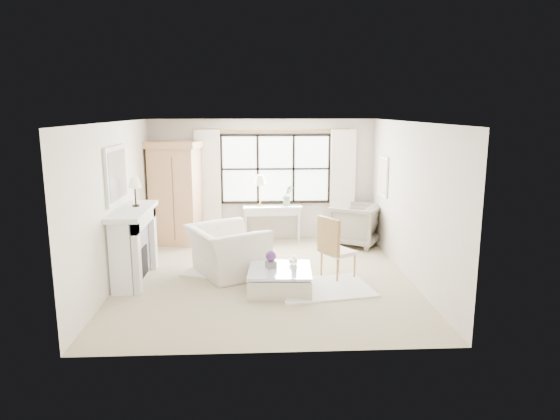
# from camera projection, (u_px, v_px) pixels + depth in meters

# --- Properties ---
(floor) EXTENTS (5.50, 5.50, 0.00)m
(floor) POSITION_uv_depth(u_px,v_px,m) (265.00, 278.00, 8.75)
(floor) COLOR tan
(floor) RESTS_ON ground
(ceiling) EXTENTS (5.50, 5.50, 0.00)m
(ceiling) POSITION_uv_depth(u_px,v_px,m) (264.00, 122.00, 8.22)
(ceiling) COLOR silver
(ceiling) RESTS_ON ground
(wall_back) EXTENTS (5.00, 0.00, 5.00)m
(wall_back) POSITION_uv_depth(u_px,v_px,m) (262.00, 180.00, 11.18)
(wall_back) COLOR beige
(wall_back) RESTS_ON ground
(wall_front) EXTENTS (5.00, 0.00, 5.00)m
(wall_front) POSITION_uv_depth(u_px,v_px,m) (270.00, 245.00, 5.80)
(wall_front) COLOR beige
(wall_front) RESTS_ON ground
(wall_left) EXTENTS (0.00, 5.50, 5.50)m
(wall_left) POSITION_uv_depth(u_px,v_px,m) (116.00, 204.00, 8.36)
(wall_left) COLOR white
(wall_left) RESTS_ON ground
(wall_right) EXTENTS (0.00, 5.50, 5.50)m
(wall_right) POSITION_uv_depth(u_px,v_px,m) (409.00, 201.00, 8.61)
(wall_right) COLOR beige
(wall_right) RESTS_ON ground
(window_pane) EXTENTS (2.40, 0.02, 1.50)m
(window_pane) POSITION_uv_depth(u_px,v_px,m) (276.00, 169.00, 11.13)
(window_pane) COLOR white
(window_pane) RESTS_ON wall_back
(window_frame) EXTENTS (2.50, 0.04, 1.50)m
(window_frame) POSITION_uv_depth(u_px,v_px,m) (276.00, 169.00, 11.12)
(window_frame) COLOR black
(window_frame) RESTS_ON wall_back
(curtain_rod) EXTENTS (3.30, 0.04, 0.04)m
(curtain_rod) POSITION_uv_depth(u_px,v_px,m) (276.00, 130.00, 10.89)
(curtain_rod) COLOR #AC7B3C
(curtain_rod) RESTS_ON wall_back
(curtain_left) EXTENTS (0.55, 0.10, 2.47)m
(curtain_left) POSITION_uv_depth(u_px,v_px,m) (208.00, 186.00, 11.04)
(curtain_left) COLOR white
(curtain_left) RESTS_ON ground
(curtain_right) EXTENTS (0.55, 0.10, 2.47)m
(curtain_right) POSITION_uv_depth(u_px,v_px,m) (342.00, 185.00, 11.19)
(curtain_right) COLOR white
(curtain_right) RESTS_ON ground
(fireplace) EXTENTS (0.58, 1.66, 1.26)m
(fireplace) POSITION_uv_depth(u_px,v_px,m) (132.00, 244.00, 8.51)
(fireplace) COLOR white
(fireplace) RESTS_ON ground
(mirror_frame) EXTENTS (0.05, 1.15, 0.95)m
(mirror_frame) POSITION_uv_depth(u_px,v_px,m) (116.00, 175.00, 8.27)
(mirror_frame) COLOR silver
(mirror_frame) RESTS_ON wall_left
(mirror_glass) EXTENTS (0.02, 1.00, 0.80)m
(mirror_glass) POSITION_uv_depth(u_px,v_px,m) (118.00, 175.00, 8.27)
(mirror_glass) COLOR silver
(mirror_glass) RESTS_ON wall_left
(art_frame) EXTENTS (0.04, 0.62, 0.82)m
(art_frame) POSITION_uv_depth(u_px,v_px,m) (383.00, 177.00, 10.23)
(art_frame) COLOR white
(art_frame) RESTS_ON wall_right
(art_canvas) EXTENTS (0.01, 0.52, 0.72)m
(art_canvas) POSITION_uv_depth(u_px,v_px,m) (382.00, 177.00, 10.23)
(art_canvas) COLOR beige
(art_canvas) RESTS_ON wall_right
(mantel_lamp) EXTENTS (0.22, 0.22, 0.51)m
(mantel_lamp) POSITION_uv_depth(u_px,v_px,m) (135.00, 184.00, 8.52)
(mantel_lamp) COLOR black
(mantel_lamp) RESTS_ON fireplace
(armoire) EXTENTS (1.25, 0.94, 2.24)m
(armoire) POSITION_uv_depth(u_px,v_px,m) (175.00, 193.00, 10.77)
(armoire) COLOR tan
(armoire) RESTS_ON floor
(console_table) EXTENTS (1.33, 0.54, 0.80)m
(console_table) POSITION_uv_depth(u_px,v_px,m) (272.00, 223.00, 11.16)
(console_table) COLOR silver
(console_table) RESTS_ON floor
(console_lamp) EXTENTS (0.28, 0.28, 0.69)m
(console_lamp) POSITION_uv_depth(u_px,v_px,m) (260.00, 181.00, 10.95)
(console_lamp) COLOR #AF8B3C
(console_lamp) RESTS_ON console_table
(orchid_plant) EXTENTS (0.28, 0.24, 0.46)m
(orchid_plant) POSITION_uv_depth(u_px,v_px,m) (288.00, 195.00, 11.05)
(orchid_plant) COLOR #546F4A
(orchid_plant) RESTS_ON console_table
(side_table) EXTENTS (0.40, 0.40, 0.51)m
(side_table) POSITION_uv_depth(u_px,v_px,m) (259.00, 242.00, 9.86)
(side_table) COLOR white
(side_table) RESTS_ON floor
(rug_left) EXTENTS (1.82, 1.55, 0.03)m
(rug_left) POSITION_uv_depth(u_px,v_px,m) (231.00, 270.00, 9.14)
(rug_left) COLOR white
(rug_left) RESTS_ON floor
(rug_right) EXTENTS (1.71, 1.40, 0.03)m
(rug_right) POSITION_uv_depth(u_px,v_px,m) (323.00, 288.00, 8.21)
(rug_right) COLOR white
(rug_right) RESTS_ON floor
(club_armchair) EXTENTS (1.64, 1.72, 0.87)m
(club_armchair) POSITION_uv_depth(u_px,v_px,m) (227.00, 251.00, 8.87)
(club_armchair) COLOR white
(club_armchair) RESTS_ON floor
(wingback_chair) EXTENTS (1.34, 1.33, 0.90)m
(wingback_chair) POSITION_uv_depth(u_px,v_px,m) (356.00, 225.00, 10.82)
(wingback_chair) COLOR gray
(wingback_chair) RESTS_ON floor
(french_chair) EXTENTS (0.67, 0.67, 1.08)m
(french_chair) POSITION_uv_depth(u_px,v_px,m) (337.00, 260.00, 8.71)
(french_chair) COLOR #AC8148
(french_chair) RESTS_ON floor
(coffee_table) EXTENTS (1.06, 1.06, 0.38)m
(coffee_table) POSITION_uv_depth(u_px,v_px,m) (280.00, 280.00, 8.08)
(coffee_table) COLOR silver
(coffee_table) RESTS_ON floor
(planter_box) EXTENTS (0.19, 0.19, 0.11)m
(planter_box) POSITION_uv_depth(u_px,v_px,m) (271.00, 264.00, 8.08)
(planter_box) COLOR slate
(planter_box) RESTS_ON coffee_table
(planter_flowers) EXTENTS (0.17, 0.17, 0.17)m
(planter_flowers) POSITION_uv_depth(u_px,v_px,m) (271.00, 256.00, 8.05)
(planter_flowers) COLOR #552B6D
(planter_flowers) RESTS_ON planter_box
(pillar_candle) EXTENTS (0.09, 0.09, 0.12)m
(pillar_candle) POSITION_uv_depth(u_px,v_px,m) (294.00, 268.00, 7.90)
(pillar_candle) COLOR white
(pillar_candle) RESTS_ON coffee_table
(coffee_vase) EXTENTS (0.18, 0.18, 0.15)m
(coffee_vase) POSITION_uv_depth(u_px,v_px,m) (293.00, 260.00, 8.25)
(coffee_vase) COLOR white
(coffee_vase) RESTS_ON coffee_table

